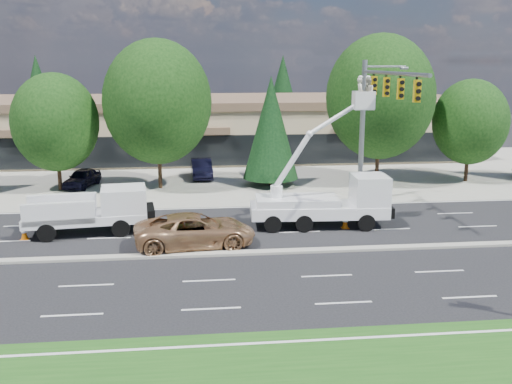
{
  "coord_description": "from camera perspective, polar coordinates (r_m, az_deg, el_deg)",
  "views": [
    {
      "loc": [
        -0.44,
        -25.58,
        8.93
      ],
      "look_at": [
        2.59,
        2.61,
        2.4
      ],
      "focal_mm": 40.0,
      "sensor_mm": 36.0,
      "label": 1
    }
  ],
  "objects": [
    {
      "name": "parked_car_west",
      "position": [
        43.19,
        -16.99,
        1.36
      ],
      "size": [
        2.51,
        4.17,
        1.33
      ],
      "primitive_type": "imported",
      "rotation": [
        0.0,
        0.0,
        -0.26
      ],
      "color": "black",
      "rests_on": "ground"
    },
    {
      "name": "minivan",
      "position": [
        28.17,
        -6.11,
        -3.84
      ],
      "size": [
        6.15,
        3.31,
        1.64
      ],
      "primitive_type": "imported",
      "rotation": [
        0.0,
        0.0,
        1.67
      ],
      "color": "#AE7E54",
      "rests_on": "ground"
    },
    {
      "name": "utility_pickup",
      "position": [
        31.34,
        -15.77,
        -2.21
      ],
      "size": [
        6.48,
        3.02,
        2.4
      ],
      "rotation": [
        0.0,
        0.0,
        0.12
      ],
      "color": "white",
      "rests_on": "ground"
    },
    {
      "name": "parked_car_east",
      "position": [
        44.77,
        -5.47,
        2.36
      ],
      "size": [
        1.75,
        4.51,
        1.47
      ],
      "primitive_type": "imported",
      "rotation": [
        0.0,
        0.0,
        0.04
      ],
      "color": "black",
      "rests_on": "ground"
    },
    {
      "name": "traffic_cone_b",
      "position": [
        30.91,
        -7.55,
        -3.29
      ],
      "size": [
        0.4,
        0.4,
        0.7
      ],
      "color": "orange",
      "rests_on": "ground"
    },
    {
      "name": "traffic_cone_a",
      "position": [
        31.54,
        -22.16,
        -3.83
      ],
      "size": [
        0.4,
        0.4,
        0.7
      ],
      "color": "orange",
      "rests_on": "ground"
    },
    {
      "name": "tree_back_b",
      "position": [
        67.74,
        -9.29,
        10.34
      ],
      "size": [
        5.69,
        5.69,
        11.21
      ],
      "color": "#332114",
      "rests_on": "ground"
    },
    {
      "name": "traffic_cone_c",
      "position": [
        31.04,
        -3.04,
        -3.12
      ],
      "size": [
        0.4,
        0.4,
        0.7
      ],
      "color": "orange",
      "rests_on": "ground"
    },
    {
      "name": "tree_front_d",
      "position": [
        40.76,
        -9.84,
        8.86
      ],
      "size": [
        7.56,
        7.56,
        10.5
      ],
      "color": "#332114",
      "rests_on": "ground"
    },
    {
      "name": "tree_front_e",
      "position": [
        41.21,
        1.5,
        6.45
      ],
      "size": [
        4.02,
        4.02,
        7.93
      ],
      "color": "#332114",
      "rests_on": "ground"
    },
    {
      "name": "tree_back_a",
      "position": [
        69.93,
        -20.94,
        9.04
      ],
      "size": [
        4.88,
        4.88,
        9.63
      ],
      "color": "#332114",
      "rests_on": "ground"
    },
    {
      "name": "tree_front_f",
      "position": [
        42.83,
        12.33,
        9.27
      ],
      "size": [
        7.87,
        7.87,
        10.91
      ],
      "color": "#332114",
      "rests_on": "ground"
    },
    {
      "name": "road_median",
      "position": [
        27.08,
        -4.9,
        -6.2
      ],
      "size": [
        120.0,
        0.55,
        0.12
      ],
      "primitive_type": "cube",
      "color": "gray",
      "rests_on": "ground"
    },
    {
      "name": "tree_front_g",
      "position": [
        45.65,
        20.64,
        6.57
      ],
      "size": [
        5.54,
        5.54,
        7.69
      ],
      "color": "#332114",
      "rests_on": "ground"
    },
    {
      "name": "tree_front_c",
      "position": [
        41.9,
        -19.43,
        6.58
      ],
      "size": [
        5.92,
        5.92,
        8.21
      ],
      "color": "#332114",
      "rests_on": "ground"
    },
    {
      "name": "tree_back_c",
      "position": [
        68.49,
        2.68,
        9.81
      ],
      "size": [
        4.89,
        4.89,
        9.64
      ],
      "color": "#332114",
      "rests_on": "ground"
    },
    {
      "name": "concrete_apron",
      "position": [
        46.45,
        -5.48,
        1.83
      ],
      "size": [
        140.0,
        22.0,
        0.01
      ],
      "primitive_type": "cube",
      "color": "gray",
      "rests_on": "ground"
    },
    {
      "name": "ground",
      "position": [
        27.1,
        -4.89,
        -6.32
      ],
      "size": [
        140.0,
        140.0,
        0.0
      ],
      "primitive_type": "plane",
      "color": "black",
      "rests_on": "ground"
    },
    {
      "name": "traffic_cone_d",
      "position": [
        31.53,
        8.91,
        -3.0
      ],
      "size": [
        0.4,
        0.4,
        0.7
      ],
      "color": "orange",
      "rests_on": "ground"
    },
    {
      "name": "strip_mall",
      "position": [
        55.89,
        -5.68,
        6.64
      ],
      "size": [
        50.4,
        15.4,
        5.5
      ],
      "color": "tan",
      "rests_on": "ground"
    },
    {
      "name": "tree_back_d",
      "position": [
        71.33,
        12.38,
        9.38
      ],
      "size": [
        4.57,
        4.57,
        9.01
      ],
      "color": "#332114",
      "rests_on": "ground"
    },
    {
      "name": "signal_mast",
      "position": [
        34.39,
        11.73,
        7.91
      ],
      "size": [
        2.76,
        10.16,
        9.0
      ],
      "color": "gray",
      "rests_on": "ground"
    },
    {
      "name": "bucket_truck",
      "position": [
        31.48,
        7.57,
        -0.35
      ],
      "size": [
        7.58,
        2.76,
        8.19
      ],
      "rotation": [
        0.0,
        0.0,
        -0.05
      ],
      "color": "white",
      "rests_on": "ground"
    }
  ]
}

